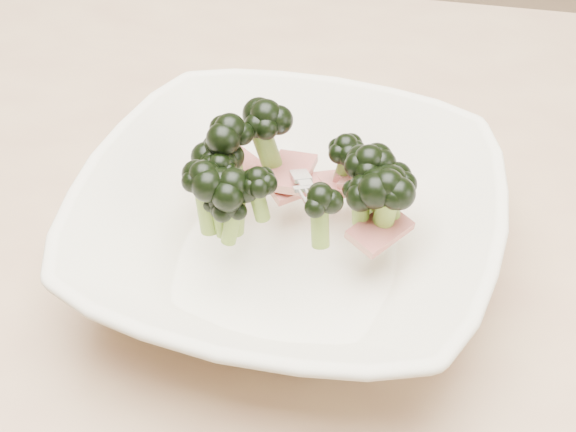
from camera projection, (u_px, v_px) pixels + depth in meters
name	position (u px, v px, depth m)	size (l,w,h in m)	color
dining_table	(210.00, 277.00, 0.75)	(1.20, 0.80, 0.75)	tan
broccoli_dish	(288.00, 222.00, 0.60)	(0.34, 0.34, 0.12)	beige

